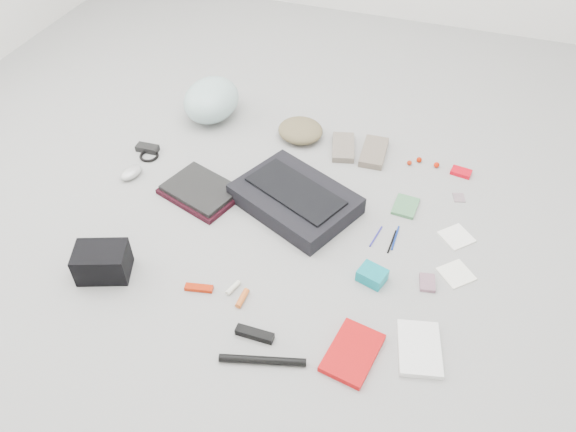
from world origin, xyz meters
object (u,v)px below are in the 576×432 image
(messenger_bag, at_px, (295,199))
(bike_helmet, at_px, (211,100))
(camera_bag, at_px, (102,262))
(accordion_wallet, at_px, (372,275))
(book_red, at_px, (352,353))
(laptop, at_px, (201,189))

(messenger_bag, bearing_deg, bike_helmet, 165.49)
(messenger_bag, relative_size, bike_helmet, 1.47)
(camera_bag, bearing_deg, accordion_wallet, -3.20)
(bike_helmet, xyz_separation_m, accordion_wallet, (0.99, -0.77, -0.07))
(bike_helmet, height_order, accordion_wallet, bike_helmet)
(bike_helmet, bearing_deg, book_red, -46.10)
(accordion_wallet, bearing_deg, messenger_bag, 160.61)
(bike_helmet, relative_size, camera_bag, 1.71)
(camera_bag, distance_m, accordion_wallet, 0.99)
(bike_helmet, bearing_deg, accordion_wallet, -36.30)
(laptop, distance_m, book_red, 0.98)
(book_red, relative_size, accordion_wallet, 2.25)
(laptop, bearing_deg, messenger_bag, 27.14)
(bike_helmet, bearing_deg, messenger_bag, -37.62)
(camera_bag, xyz_separation_m, accordion_wallet, (0.94, 0.29, -0.04))
(laptop, relative_size, bike_helmet, 0.91)
(laptop, relative_size, book_red, 1.33)
(camera_bag, xyz_separation_m, book_red, (0.95, -0.04, -0.05))
(camera_bag, relative_size, book_red, 0.85)
(messenger_bag, xyz_separation_m, accordion_wallet, (0.39, -0.28, -0.02))
(laptop, height_order, book_red, laptop)
(book_red, bearing_deg, bike_helmet, 142.07)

